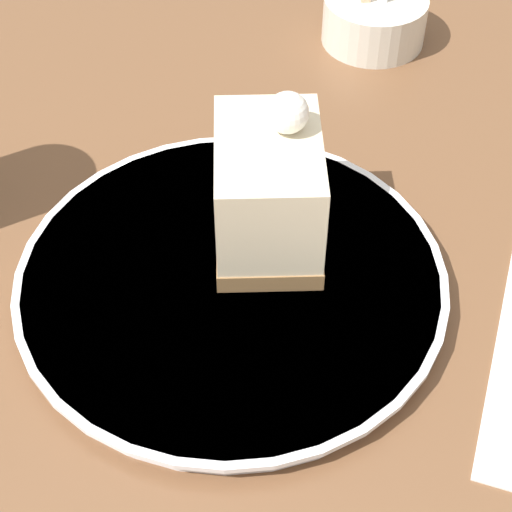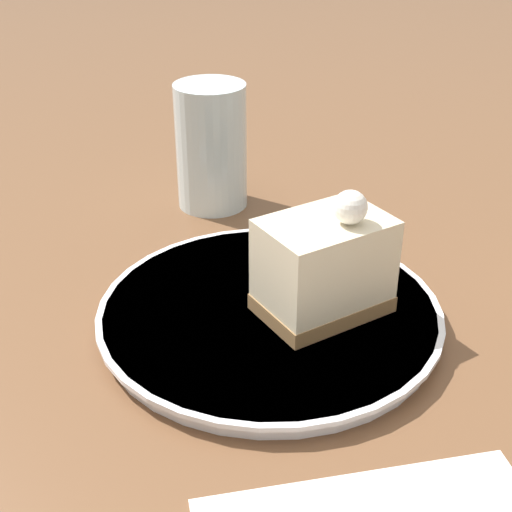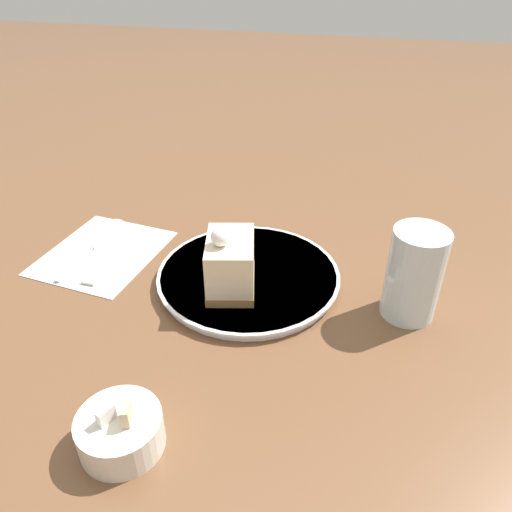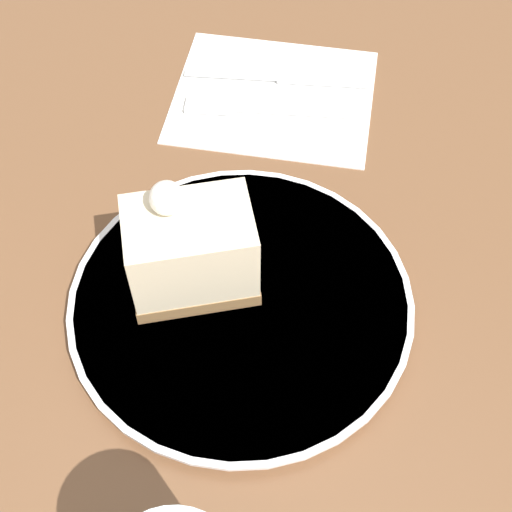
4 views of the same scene
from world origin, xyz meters
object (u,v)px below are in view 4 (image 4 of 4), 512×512
object	(u,v)px
cake_slice	(190,250)
fork	(254,108)
plate	(241,303)
knife	(295,78)

from	to	relation	value
cake_slice	fork	size ratio (longest dim) A/B	0.65
plate	fork	world-z (taller)	plate
plate	fork	size ratio (longest dim) A/B	1.62
knife	fork	bearing A→B (deg)	141.34
cake_slice	fork	bearing A→B (deg)	-23.33
cake_slice	fork	world-z (taller)	cake_slice
cake_slice	plate	bearing A→B (deg)	-126.08
cake_slice	knife	world-z (taller)	cake_slice
cake_slice	knife	bearing A→B (deg)	-29.91
plate	cake_slice	xyz separation A→B (m)	(0.02, 0.04, 0.05)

